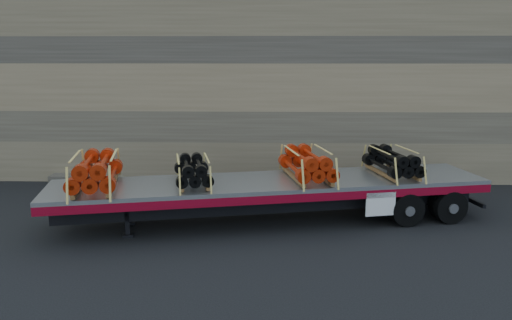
{
  "coord_description": "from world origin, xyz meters",
  "views": [
    {
      "loc": [
        -0.08,
        -13.91,
        4.87
      ],
      "look_at": [
        -0.55,
        1.86,
        1.58
      ],
      "focal_mm": 35.0,
      "sensor_mm": 36.0,
      "label": 1
    }
  ],
  "objects_px": {
    "trailer": "(271,201)",
    "bundle_midrear": "(307,165)",
    "bundle_front": "(96,172)",
    "bundle_midfront": "(193,172)",
    "bundle_rear": "(392,163)"
  },
  "relations": [
    {
      "from": "bundle_midrear",
      "to": "bundle_rear",
      "type": "xyz_separation_m",
      "value": [
        2.66,
        0.57,
        -0.04
      ]
    },
    {
      "from": "bundle_midfront",
      "to": "bundle_midrear",
      "type": "bearing_deg",
      "value": -0.0
    },
    {
      "from": "bundle_front",
      "to": "bundle_midfront",
      "type": "distance_m",
      "value": 2.67
    },
    {
      "from": "bundle_midrear",
      "to": "trailer",
      "type": "bearing_deg",
      "value": 180.0
    },
    {
      "from": "trailer",
      "to": "bundle_front",
      "type": "bearing_deg",
      "value": 180.0
    },
    {
      "from": "bundle_midrear",
      "to": "bundle_rear",
      "type": "relative_size",
      "value": 1.1
    },
    {
      "from": "trailer",
      "to": "bundle_midfront",
      "type": "relative_size",
      "value": 6.39
    },
    {
      "from": "trailer",
      "to": "bundle_rear",
      "type": "distance_m",
      "value": 3.96
    },
    {
      "from": "bundle_front",
      "to": "bundle_midfront",
      "type": "relative_size",
      "value": 1.25
    },
    {
      "from": "bundle_midfront",
      "to": "bundle_midrear",
      "type": "distance_m",
      "value": 3.38
    },
    {
      "from": "bundle_front",
      "to": "bundle_midfront",
      "type": "bearing_deg",
      "value": 0.0
    },
    {
      "from": "trailer",
      "to": "bundle_midrear",
      "type": "bearing_deg",
      "value": -0.0
    },
    {
      "from": "bundle_front",
      "to": "bundle_midrear",
      "type": "height_order",
      "value": "bundle_front"
    },
    {
      "from": "bundle_front",
      "to": "bundle_midfront",
      "type": "height_order",
      "value": "bundle_front"
    },
    {
      "from": "bundle_front",
      "to": "bundle_midrear",
      "type": "distance_m",
      "value": 6.05
    }
  ]
}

